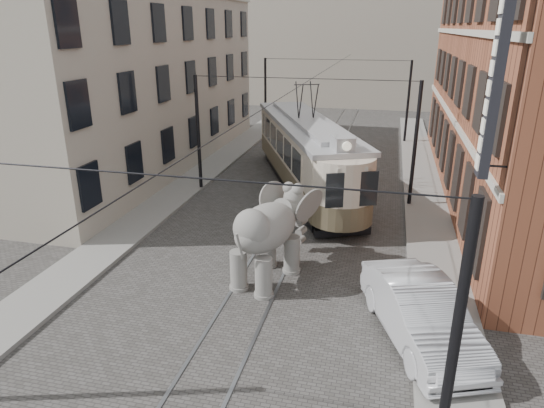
# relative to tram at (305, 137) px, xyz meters

# --- Properties ---
(ground) EXTENTS (120.00, 120.00, 0.00)m
(ground) POSITION_rel_tram_xyz_m (0.28, -7.73, -2.77)
(ground) COLOR #44413E
(tram_rails) EXTENTS (1.54, 80.00, 0.02)m
(tram_rails) POSITION_rel_tram_xyz_m (0.28, -7.73, -2.75)
(tram_rails) COLOR slate
(tram_rails) RESTS_ON ground
(sidewalk_right) EXTENTS (2.00, 60.00, 0.15)m
(sidewalk_right) POSITION_rel_tram_xyz_m (6.28, -7.73, -2.69)
(sidewalk_right) COLOR slate
(sidewalk_right) RESTS_ON ground
(sidewalk_left) EXTENTS (2.00, 60.00, 0.15)m
(sidewalk_left) POSITION_rel_tram_xyz_m (-6.22, -7.73, -2.69)
(sidewalk_left) COLOR slate
(sidewalk_left) RESTS_ON ground
(stucco_building) EXTENTS (7.00, 24.00, 10.00)m
(stucco_building) POSITION_rel_tram_xyz_m (-10.72, 2.27, 2.23)
(stucco_building) COLOR gray
(stucco_building) RESTS_ON ground
(distant_block) EXTENTS (28.00, 10.00, 14.00)m
(distant_block) POSITION_rel_tram_xyz_m (0.28, 32.27, 4.23)
(distant_block) COLOR gray
(distant_block) RESTS_ON ground
(catenary) EXTENTS (11.00, 30.20, 6.00)m
(catenary) POSITION_rel_tram_xyz_m (0.08, -2.73, 0.23)
(catenary) COLOR black
(catenary) RESTS_ON ground
(tram) EXTENTS (8.18, 13.93, 5.53)m
(tram) POSITION_rel_tram_xyz_m (0.00, 0.00, 0.00)
(tram) COLOR #BCAD98
(tram) RESTS_ON ground
(elephant) EXTENTS (4.03, 5.52, 3.03)m
(elephant) POSITION_rel_tram_xyz_m (0.49, -10.40, -1.25)
(elephant) COLOR slate
(elephant) RESTS_ON ground
(parked_car) EXTENTS (3.58, 5.48, 1.70)m
(parked_car) POSITION_rel_tram_xyz_m (5.46, -12.66, -1.91)
(parked_car) COLOR #A9AAAE
(parked_car) RESTS_ON ground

